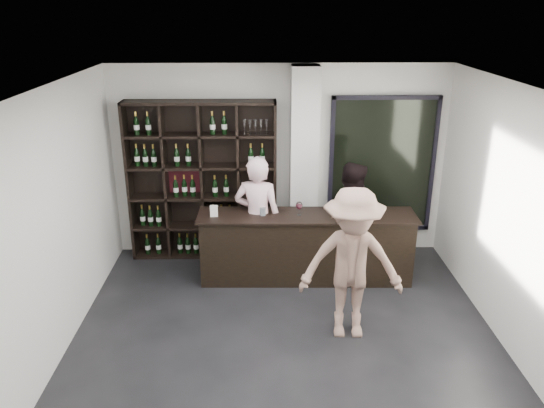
{
  "coord_description": "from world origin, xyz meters",
  "views": [
    {
      "loc": [
        -0.26,
        -4.96,
        3.69
      ],
      "look_at": [
        -0.14,
        1.1,
        1.39
      ],
      "focal_mm": 35.0,
      "sensor_mm": 36.0,
      "label": 1
    }
  ],
  "objects_px": {
    "taster_black": "(349,221)",
    "customer": "(352,264)",
    "wine_shelf": "(203,182)",
    "taster_pink": "(258,218)",
    "tasting_counter": "(306,247)"
  },
  "relations": [
    {
      "from": "wine_shelf",
      "to": "taster_pink",
      "type": "xyz_separation_m",
      "value": [
        0.82,
        -0.72,
        -0.31
      ]
    },
    {
      "from": "tasting_counter",
      "to": "taster_black",
      "type": "relative_size",
      "value": 1.77
    },
    {
      "from": "taster_pink",
      "to": "customer",
      "type": "xyz_separation_m",
      "value": [
        1.08,
        -1.45,
        0.02
      ]
    },
    {
      "from": "taster_black",
      "to": "customer",
      "type": "height_order",
      "value": "customer"
    },
    {
      "from": "tasting_counter",
      "to": "taster_pink",
      "type": "height_order",
      "value": "taster_pink"
    },
    {
      "from": "wine_shelf",
      "to": "taster_pink",
      "type": "relative_size",
      "value": 1.34
    },
    {
      "from": "wine_shelf",
      "to": "tasting_counter",
      "type": "height_order",
      "value": "wine_shelf"
    },
    {
      "from": "tasting_counter",
      "to": "taster_black",
      "type": "bearing_deg",
      "value": 10.61
    },
    {
      "from": "tasting_counter",
      "to": "taster_pink",
      "type": "distance_m",
      "value": 0.79
    },
    {
      "from": "taster_black",
      "to": "customer",
      "type": "xyz_separation_m",
      "value": [
        -0.2,
        -1.45,
        0.07
      ]
    },
    {
      "from": "customer",
      "to": "tasting_counter",
      "type": "bearing_deg",
      "value": 109.44
    },
    {
      "from": "taster_pink",
      "to": "taster_black",
      "type": "relative_size",
      "value": 1.05
    },
    {
      "from": "taster_black",
      "to": "wine_shelf",
      "type": "bearing_deg",
      "value": 3.91
    },
    {
      "from": "wine_shelf",
      "to": "customer",
      "type": "distance_m",
      "value": 2.89
    },
    {
      "from": "wine_shelf",
      "to": "taster_black",
      "type": "height_order",
      "value": "wine_shelf"
    }
  ]
}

